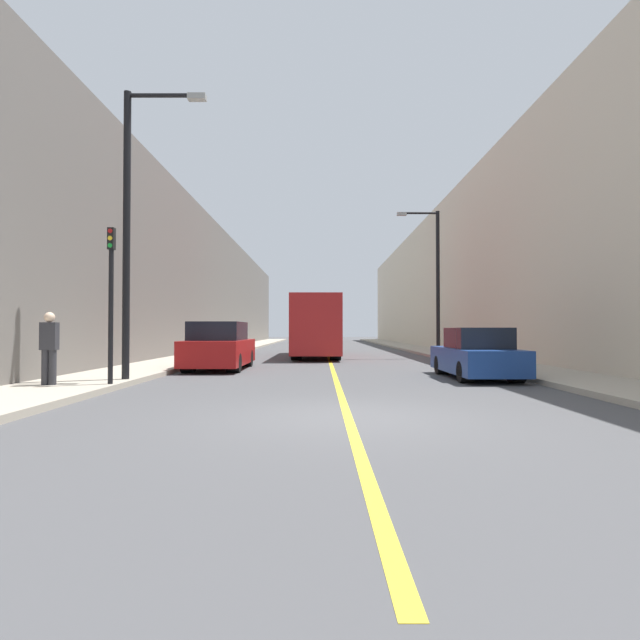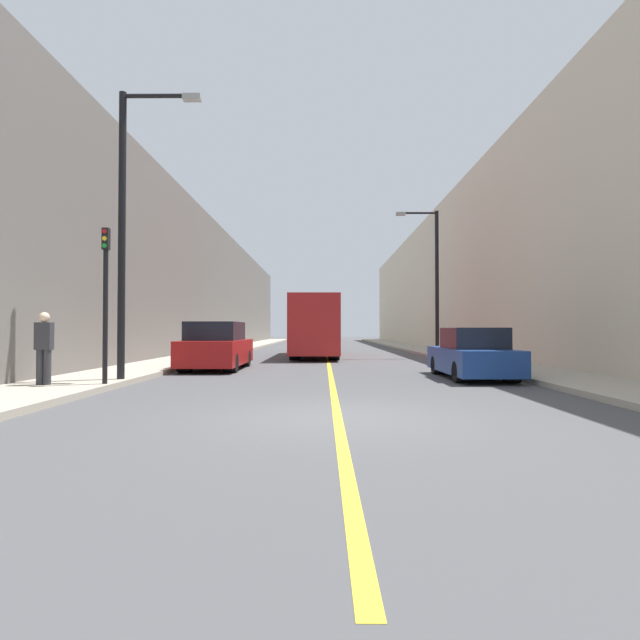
{
  "view_description": "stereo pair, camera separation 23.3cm",
  "coord_description": "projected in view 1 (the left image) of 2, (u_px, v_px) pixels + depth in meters",
  "views": [
    {
      "loc": [
        -0.48,
        -8.56,
        1.5
      ],
      "look_at": [
        -0.41,
        16.17,
        1.99
      ],
      "focal_mm": 28.0,
      "sensor_mm": 36.0,
      "label": 1
    },
    {
      "loc": [
        -0.24,
        -8.56,
        1.5
      ],
      "look_at": [
        -0.41,
        16.17,
        1.99
      ],
      "focal_mm": 28.0,
      "sensor_mm": 36.0,
      "label": 2
    }
  ],
  "objects": [
    {
      "name": "building_row_right",
      "position": [
        456.0,
        281.0,
        38.66
      ],
      "size": [
        4.0,
        72.0,
        10.67
      ],
      "primitive_type": "cube",
      "color": "beige",
      "rests_on": "ground"
    },
    {
      "name": "road_center_line",
      "position": [
        325.0,
        349.0,
        38.53
      ],
      "size": [
        0.16,
        72.0,
        0.01
      ],
      "primitive_type": "cube",
      "color": "gold",
      "rests_on": "ground"
    },
    {
      "name": "building_row_left",
      "position": [
        194.0,
        288.0,
        38.59
      ],
      "size": [
        4.0,
        72.0,
        9.51
      ],
      "primitive_type": "cube",
      "color": "#66605B",
      "rests_on": "ground"
    },
    {
      "name": "pedestrian",
      "position": [
        47.0,
        347.0,
        12.19
      ],
      "size": [
        0.39,
        0.25,
        1.78
      ],
      "color": "#2D2D33",
      "rests_on": "sidewalk_left"
    },
    {
      "name": "sidewalk_right",
      "position": [
        413.0,
        348.0,
        38.55
      ],
      "size": [
        2.66,
        72.0,
        0.15
      ],
      "primitive_type": "cube",
      "color": "#A89E8C",
      "rests_on": "ground"
    },
    {
      "name": "traffic_light",
      "position": [
        109.0,
        298.0,
        12.44
      ],
      "size": [
        0.16,
        0.18,
        3.91
      ],
      "color": "black",
      "rests_on": "sidewalk_left"
    },
    {
      "name": "sidewalk_left",
      "position": [
        236.0,
        348.0,
        38.51
      ],
      "size": [
        2.66,
        72.0,
        0.15
      ],
      "primitive_type": "cube",
      "color": "#A89E8C",
      "rests_on": "ground"
    },
    {
      "name": "car_right_near",
      "position": [
        475.0,
        356.0,
        15.43
      ],
      "size": [
        1.82,
        4.48,
        1.56
      ],
      "color": "navy",
      "rests_on": "ground"
    },
    {
      "name": "street_lamp_left",
      "position": [
        131.0,
        217.0,
        13.71
      ],
      "size": [
        2.27,
        0.24,
        7.94
      ],
      "color": "black",
      "rests_on": "sidewalk_left"
    },
    {
      "name": "bus",
      "position": [
        315.0,
        326.0,
        27.78
      ],
      "size": [
        2.47,
        10.01,
        3.22
      ],
      "color": "#AD1E1E",
      "rests_on": "ground"
    },
    {
      "name": "street_lamp_right",
      "position": [
        433.0,
        274.0,
        26.55
      ],
      "size": [
        2.27,
        0.24,
        7.69
      ],
      "color": "black",
      "rests_on": "sidewalk_right"
    },
    {
      "name": "parked_suv_left",
      "position": [
        218.0,
        347.0,
        18.83
      ],
      "size": [
        2.05,
        4.84,
        1.8
      ],
      "color": "maroon",
      "rests_on": "ground"
    },
    {
      "name": "ground_plane",
      "position": [
        346.0,
        417.0,
        8.53
      ],
      "size": [
        200.0,
        200.0,
        0.0
      ],
      "primitive_type": "plane",
      "color": "#474749"
    }
  ]
}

